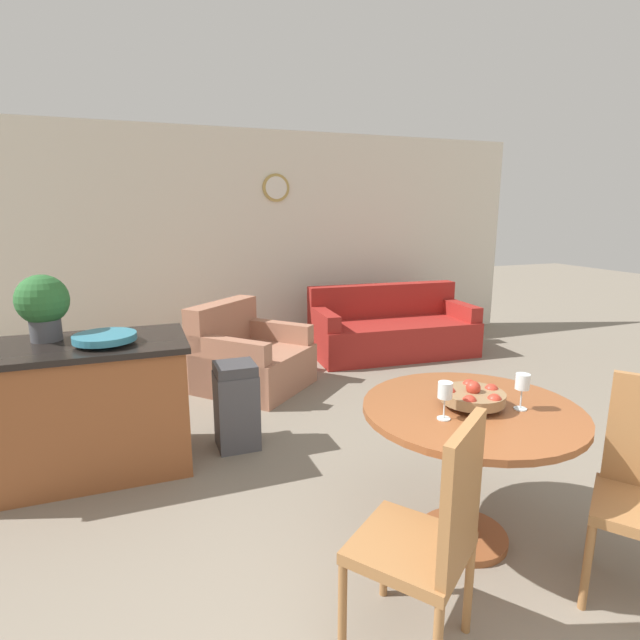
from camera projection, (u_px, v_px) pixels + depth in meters
name	position (u px, v px, depth m)	size (l,w,h in m)	color
wall_back	(232.00, 242.00, 6.17)	(8.00, 0.09, 2.70)	silver
dining_table	(470.00, 438.00, 2.58)	(1.11, 1.11, 0.76)	brown
dining_chair_near_left	(431.00, 532.00, 1.90)	(0.59, 0.59, 1.01)	#9E6B3D
fruit_bowl	(473.00, 396.00, 2.53)	(0.32, 0.32, 0.14)	olive
wine_glass_left	(445.00, 392.00, 2.36)	(0.07, 0.07, 0.19)	silver
wine_glass_right	(522.00, 383.00, 2.48)	(0.07, 0.07, 0.19)	silver
kitchen_island	(77.00, 409.00, 3.31)	(1.44, 0.75, 0.90)	brown
teal_bowl	(105.00, 338.00, 3.19)	(0.39, 0.39, 0.07)	teal
potted_plant	(43.00, 304.00, 3.25)	(0.33, 0.33, 0.44)	#4C4C51
trash_bin	(236.00, 406.00, 3.70)	(0.30, 0.30, 0.65)	#47474C
couch	(392.00, 331.00, 6.14)	(2.00, 1.00, 0.83)	maroon
armchair	(249.00, 359.00, 4.97)	(1.32, 1.32, 0.84)	#A87056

